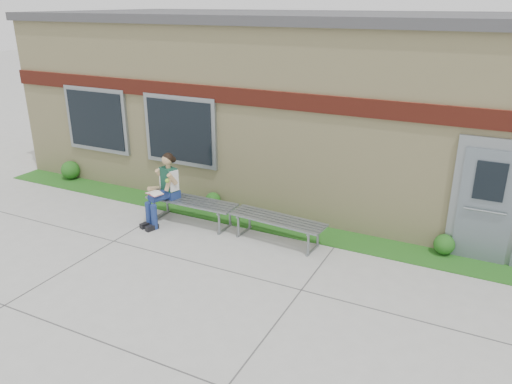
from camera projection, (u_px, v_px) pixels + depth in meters
The scene contains 9 objects.
ground at pixel (234, 290), 8.23m from camera, with size 80.00×80.00×0.00m, color #9E9E99.
grass_strip at pixel (294, 229), 10.39m from camera, with size 16.00×0.80×0.02m, color #1B4B14.
school_building at pixel (348, 102), 12.47m from camera, with size 16.20×6.22×4.20m.
bench_left at pixel (192, 205), 10.58m from camera, with size 2.01×0.56×0.52m.
bench_right at pixel (277, 224), 9.75m from camera, with size 1.97×0.69×0.50m.
girl at pixel (164, 187), 10.48m from camera, with size 0.60×0.95×1.52m.
shrub_west at pixel (71, 170), 13.24m from camera, with size 0.48×0.48×0.48m, color #1B4B14.
shrub_mid at pixel (213, 200), 11.42m from camera, with size 0.36×0.36×0.36m, color #1B4B14.
shrub_east at pixel (444, 244), 9.31m from camera, with size 0.39×0.39×0.39m, color #1B4B14.
Camera 1 is at (3.51, -6.18, 4.47)m, focal length 35.00 mm.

